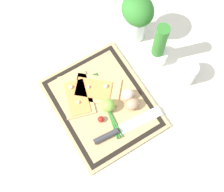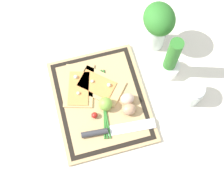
# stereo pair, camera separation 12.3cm
# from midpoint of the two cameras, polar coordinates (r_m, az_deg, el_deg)

# --- Properties ---
(ground_plane) EXTENTS (6.00, 6.00, 0.00)m
(ground_plane) POSITION_cam_midpoint_polar(r_m,az_deg,el_deg) (1.25, 0.78, -1.41)
(ground_plane) COLOR silver
(cutting_board) EXTENTS (0.44, 0.36, 0.02)m
(cutting_board) POSITION_cam_midpoint_polar(r_m,az_deg,el_deg) (1.25, 0.78, -1.29)
(cutting_board) COLOR tan
(cutting_board) RESTS_ON ground_plane
(pizza_slice_near) EXTENTS (0.21, 0.16, 0.02)m
(pizza_slice_near) POSITION_cam_midpoint_polar(r_m,az_deg,el_deg) (1.26, -3.34, 1.45)
(pizza_slice_near) COLOR tan
(pizza_slice_near) RESTS_ON cutting_board
(pizza_slice_far) EXTENTS (0.21, 0.21, 0.02)m
(pizza_slice_far) POSITION_cam_midpoint_polar(r_m,az_deg,el_deg) (1.25, 0.51, 1.57)
(pizza_slice_far) COLOR tan
(pizza_slice_far) RESTS_ON cutting_board
(knife) EXTENTS (0.05, 0.29, 0.02)m
(knife) POSITION_cam_midpoint_polar(r_m,az_deg,el_deg) (1.19, 1.89, -6.84)
(knife) COLOR silver
(knife) RESTS_ON cutting_board
(egg_brown) EXTENTS (0.05, 0.05, 0.05)m
(egg_brown) POSITION_cam_midpoint_polar(r_m,az_deg,el_deg) (1.21, 6.03, -2.82)
(egg_brown) COLOR tan
(egg_brown) RESTS_ON cutting_board
(egg_pink) EXTENTS (0.05, 0.05, 0.05)m
(egg_pink) POSITION_cam_midpoint_polar(r_m,az_deg,el_deg) (1.22, 5.66, -0.89)
(egg_pink) COLOR beige
(egg_pink) RESTS_ON cutting_board
(lime) EXTENTS (0.05, 0.05, 0.05)m
(lime) POSITION_cam_midpoint_polar(r_m,az_deg,el_deg) (1.20, 1.68, -1.84)
(lime) COLOR #7FB742
(lime) RESTS_ON cutting_board
(cherry_tomato_red) EXTENTS (0.02, 0.02, 0.02)m
(cherry_tomato_red) POSITION_cam_midpoint_polar(r_m,az_deg,el_deg) (1.21, -0.34, -3.94)
(cherry_tomato_red) COLOR red
(cherry_tomato_red) RESTS_ON cutting_board
(scallion_bunch) EXTENTS (0.29, 0.08, 0.01)m
(scallion_bunch) POSITION_cam_midpoint_polar(r_m,az_deg,el_deg) (1.23, 1.40, -1.68)
(scallion_bunch) COLOR #2D7528
(scallion_bunch) RESTS_ON cutting_board
(herb_pot) EXTENTS (0.09, 0.09, 0.23)m
(herb_pot) POSITION_cam_midpoint_polar(r_m,az_deg,el_deg) (1.27, 13.31, 5.67)
(herb_pot) COLOR white
(herb_pot) RESTS_ON ground_plane
(sauce_jar) EXTENTS (0.09, 0.09, 0.09)m
(sauce_jar) POSITION_cam_midpoint_polar(r_m,az_deg,el_deg) (1.28, 16.98, 0.20)
(sauce_jar) COLOR silver
(sauce_jar) RESTS_ON ground_plane
(herb_glass) EXTENTS (0.14, 0.12, 0.23)m
(herb_glass) POSITION_cam_midpoint_polar(r_m,az_deg,el_deg) (1.27, 11.20, 12.39)
(herb_glass) COLOR silver
(herb_glass) RESTS_ON ground_plane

